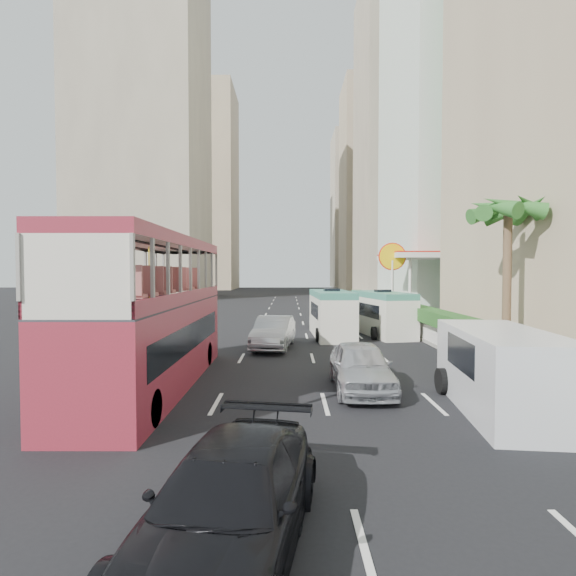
{
  "coord_description": "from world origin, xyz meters",
  "views": [
    {
      "loc": [
        -1.45,
        -15.05,
        3.87
      ],
      "look_at": [
        -1.5,
        4.0,
        3.2
      ],
      "focal_mm": 28.0,
      "sensor_mm": 36.0,
      "label": 1
    }
  ],
  "objects_px": {
    "car_silver_lane_b": "(361,390)",
    "palm_tree": "(507,284)",
    "panel_van_near": "(502,371)",
    "minibus_near": "(331,314)",
    "minibus_far": "(382,313)",
    "car_black": "(230,553)",
    "panel_van_far": "(358,306)",
    "double_decker_bus": "(154,312)",
    "car_silver_lane_a": "(274,348)",
    "van_asset": "(328,330)",
    "shell_station": "(424,285)"
  },
  "relations": [
    {
      "from": "double_decker_bus",
      "to": "van_asset",
      "type": "bearing_deg",
      "value": 64.65
    },
    {
      "from": "minibus_near",
      "to": "palm_tree",
      "type": "bearing_deg",
      "value": -52.1
    },
    {
      "from": "minibus_near",
      "to": "car_silver_lane_a",
      "type": "bearing_deg",
      "value": -131.63
    },
    {
      "from": "double_decker_bus",
      "to": "car_silver_lane_a",
      "type": "xyz_separation_m",
      "value": [
        3.76,
        7.7,
        -2.53
      ]
    },
    {
      "from": "car_silver_lane_a",
      "to": "car_black",
      "type": "relative_size",
      "value": 0.98
    },
    {
      "from": "minibus_near",
      "to": "palm_tree",
      "type": "distance_m",
      "value": 10.5
    },
    {
      "from": "palm_tree",
      "to": "minibus_near",
      "type": "bearing_deg",
      "value": 130.59
    },
    {
      "from": "panel_van_near",
      "to": "minibus_near",
      "type": "bearing_deg",
      "value": 109.11
    },
    {
      "from": "car_black",
      "to": "panel_van_far",
      "type": "bearing_deg",
      "value": 87.73
    },
    {
      "from": "panel_van_near",
      "to": "shell_station",
      "type": "relative_size",
      "value": 0.71
    },
    {
      "from": "car_silver_lane_b",
      "to": "car_black",
      "type": "distance_m",
      "value": 9.14
    },
    {
      "from": "double_decker_bus",
      "to": "car_silver_lane_a",
      "type": "height_order",
      "value": "double_decker_bus"
    },
    {
      "from": "car_silver_lane_a",
      "to": "palm_tree",
      "type": "bearing_deg",
      "value": -13.31
    },
    {
      "from": "car_silver_lane_a",
      "to": "car_silver_lane_b",
      "type": "height_order",
      "value": "car_silver_lane_a"
    },
    {
      "from": "car_silver_lane_b",
      "to": "panel_van_near",
      "type": "xyz_separation_m",
      "value": [
        3.56,
        -2.25,
        1.13
      ]
    },
    {
      "from": "car_silver_lane_a",
      "to": "car_black",
      "type": "height_order",
      "value": "car_silver_lane_a"
    },
    {
      "from": "car_silver_lane_b",
      "to": "minibus_far",
      "type": "distance_m",
      "value": 13.47
    },
    {
      "from": "car_silver_lane_a",
      "to": "car_silver_lane_b",
      "type": "distance_m",
      "value": 8.72
    },
    {
      "from": "car_silver_lane_b",
      "to": "palm_tree",
      "type": "relative_size",
      "value": 0.72
    },
    {
      "from": "double_decker_bus",
      "to": "car_black",
      "type": "xyz_separation_m",
      "value": [
        3.74,
        -9.02,
        -2.53
      ]
    },
    {
      "from": "minibus_near",
      "to": "car_black",
      "type": "bearing_deg",
      "value": -101.84
    },
    {
      "from": "car_black",
      "to": "minibus_far",
      "type": "relative_size",
      "value": 0.83
    },
    {
      "from": "car_black",
      "to": "van_asset",
      "type": "distance_m",
      "value": 24.35
    },
    {
      "from": "minibus_near",
      "to": "shell_station",
      "type": "relative_size",
      "value": 0.77
    },
    {
      "from": "van_asset",
      "to": "panel_van_near",
      "type": "height_order",
      "value": "panel_van_near"
    },
    {
      "from": "panel_van_far",
      "to": "shell_station",
      "type": "relative_size",
      "value": 0.66
    },
    {
      "from": "car_black",
      "to": "shell_station",
      "type": "bearing_deg",
      "value": 78.61
    },
    {
      "from": "shell_station",
      "to": "car_black",
      "type": "bearing_deg",
      "value": -110.96
    },
    {
      "from": "car_black",
      "to": "shell_station",
      "type": "relative_size",
      "value": 0.62
    },
    {
      "from": "panel_van_near",
      "to": "van_asset",
      "type": "bearing_deg",
      "value": 106.59
    },
    {
      "from": "double_decker_bus",
      "to": "van_asset",
      "type": "relative_size",
      "value": 2.36
    },
    {
      "from": "car_silver_lane_b",
      "to": "panel_van_far",
      "type": "height_order",
      "value": "panel_van_far"
    },
    {
      "from": "car_black",
      "to": "minibus_far",
      "type": "xyz_separation_m",
      "value": [
        6.57,
        21.55,
        1.33
      ]
    },
    {
      "from": "minibus_far",
      "to": "car_silver_lane_a",
      "type": "bearing_deg",
      "value": -153.74
    },
    {
      "from": "car_silver_lane_a",
      "to": "shell_station",
      "type": "bearing_deg",
      "value": 58.26
    },
    {
      "from": "car_silver_lane_b",
      "to": "panel_van_far",
      "type": "xyz_separation_m",
      "value": [
        3.51,
        23.25,
        1.05
      ]
    },
    {
      "from": "double_decker_bus",
      "to": "panel_van_far",
      "type": "relative_size",
      "value": 2.1
    },
    {
      "from": "double_decker_bus",
      "to": "minibus_far",
      "type": "distance_m",
      "value": 16.27
    },
    {
      "from": "car_black",
      "to": "shell_station",
      "type": "xyz_separation_m",
      "value": [
        12.26,
        32.02,
        2.75
      ]
    },
    {
      "from": "double_decker_bus",
      "to": "van_asset",
      "type": "distance_m",
      "value": 16.89
    },
    {
      "from": "minibus_near",
      "to": "panel_van_near",
      "type": "xyz_separation_m",
      "value": [
        3.36,
        -14.51,
        -0.24
      ]
    },
    {
      "from": "double_decker_bus",
      "to": "car_silver_lane_a",
      "type": "relative_size",
      "value": 2.25
    },
    {
      "from": "car_black",
      "to": "panel_van_far",
      "type": "relative_size",
      "value": 0.95
    },
    {
      "from": "minibus_far",
      "to": "panel_van_far",
      "type": "distance_m",
      "value": 10.28
    },
    {
      "from": "car_silver_lane_b",
      "to": "shell_station",
      "type": "relative_size",
      "value": 0.58
    },
    {
      "from": "double_decker_bus",
      "to": "van_asset",
      "type": "xyz_separation_m",
      "value": [
        7.15,
        15.09,
        -2.53
      ]
    },
    {
      "from": "double_decker_bus",
      "to": "minibus_near",
      "type": "bearing_deg",
      "value": 59.05
    },
    {
      "from": "car_silver_lane_b",
      "to": "palm_tree",
      "type": "xyz_separation_m",
      "value": [
        6.9,
        4.44,
        3.38
      ]
    },
    {
      "from": "car_black",
      "to": "panel_van_far",
      "type": "xyz_separation_m",
      "value": [
        6.67,
        31.83,
        1.05
      ]
    },
    {
      "from": "car_black",
      "to": "palm_tree",
      "type": "relative_size",
      "value": 0.78
    }
  ]
}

